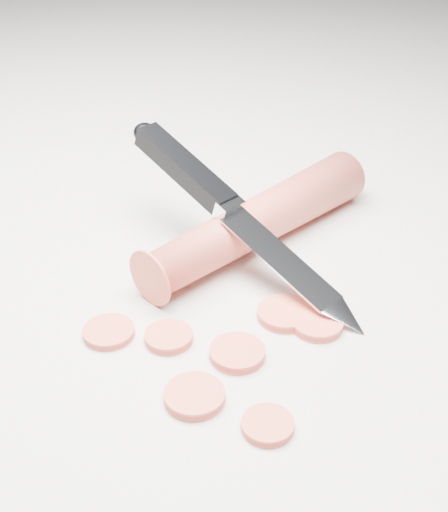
# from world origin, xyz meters

# --- Properties ---
(ground) EXTENTS (2.40, 2.40, 0.00)m
(ground) POSITION_xyz_m (0.00, 0.00, 0.00)
(ground) COLOR silver
(ground) RESTS_ON ground
(carrot) EXTENTS (0.16, 0.21, 0.04)m
(carrot) POSITION_xyz_m (0.03, 0.08, 0.02)
(carrot) COLOR #CF4435
(carrot) RESTS_ON ground
(carrot_slice_0) EXTENTS (0.04, 0.04, 0.01)m
(carrot_slice_0) POSITION_xyz_m (-0.06, -0.06, 0.00)
(carrot_slice_0) COLOR #F1533A
(carrot_slice_0) RESTS_ON ground
(carrot_slice_1) EXTENTS (0.04, 0.04, 0.01)m
(carrot_slice_1) POSITION_xyz_m (0.03, -0.06, 0.00)
(carrot_slice_1) COLOR #F1533A
(carrot_slice_1) RESTS_ON ground
(carrot_slice_2) EXTENTS (0.04, 0.04, 0.01)m
(carrot_slice_2) POSITION_xyz_m (0.06, -0.02, 0.00)
(carrot_slice_2) COLOR #F1533A
(carrot_slice_2) RESTS_ON ground
(carrot_slice_3) EXTENTS (0.04, 0.04, 0.01)m
(carrot_slice_3) POSITION_xyz_m (0.01, -0.11, 0.00)
(carrot_slice_3) COLOR #F1533A
(carrot_slice_3) RESTS_ON ground
(carrot_slice_4) EXTENTS (0.04, 0.04, 0.01)m
(carrot_slice_4) POSITION_xyz_m (0.08, -0.02, 0.00)
(carrot_slice_4) COLOR #F1533A
(carrot_slice_4) RESTS_ON ground
(carrot_slice_5) EXTENTS (0.03, 0.03, 0.01)m
(carrot_slice_5) POSITION_xyz_m (-0.02, -0.06, 0.00)
(carrot_slice_5) COLOR #F1533A
(carrot_slice_5) RESTS_ON ground
(carrot_slice_6) EXTENTS (0.03, 0.03, 0.01)m
(carrot_slice_6) POSITION_xyz_m (0.06, -0.12, 0.00)
(carrot_slice_6) COLOR #F1533A
(carrot_slice_6) RESTS_ON ground
(kitchen_knife) EXTENTS (0.22, 0.16, 0.09)m
(kitchen_knife) POSITION_xyz_m (0.02, 0.04, 0.04)
(kitchen_knife) COLOR silver
(kitchen_knife) RESTS_ON ground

